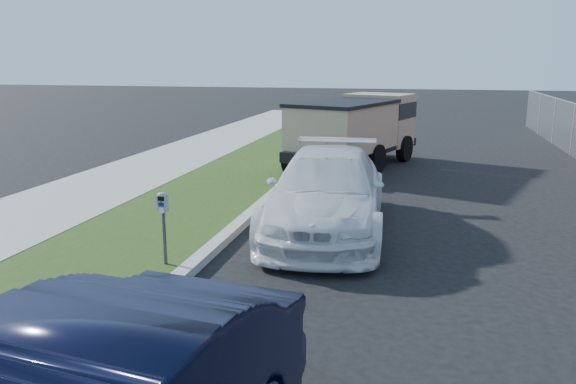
# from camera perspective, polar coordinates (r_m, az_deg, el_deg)

# --- Properties ---
(ground) EXTENTS (120.00, 120.00, 0.00)m
(ground) POSITION_cam_1_polar(r_m,az_deg,el_deg) (9.02, 7.27, -8.09)
(ground) COLOR black
(ground) RESTS_ON ground
(streetside) EXTENTS (6.12, 50.00, 0.15)m
(streetside) POSITION_cam_1_polar(r_m,az_deg,el_deg) (12.60, -17.67, -2.11)
(streetside) COLOR gray
(streetside) RESTS_ON ground
(parking_meter) EXTENTS (0.17, 0.12, 1.18)m
(parking_meter) POSITION_cam_1_polar(r_m,az_deg,el_deg) (8.89, -12.56, -2.06)
(parking_meter) COLOR #3F4247
(parking_meter) RESTS_ON ground
(white_wagon) EXTENTS (2.56, 5.48, 1.55)m
(white_wagon) POSITION_cam_1_polar(r_m,az_deg,el_deg) (10.95, 4.04, 0.05)
(white_wagon) COLOR silver
(white_wagon) RESTS_ON ground
(dump_truck) EXTENTS (3.73, 5.91, 2.18)m
(dump_truck) POSITION_cam_1_polar(r_m,az_deg,el_deg) (17.78, 7.04, 6.54)
(dump_truck) COLOR black
(dump_truck) RESTS_ON ground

